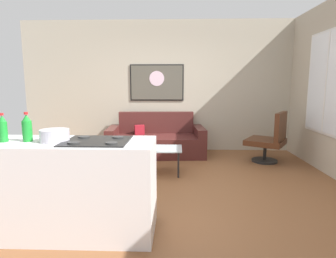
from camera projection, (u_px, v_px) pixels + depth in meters
name	position (u px, v px, depth m)	size (l,w,h in m)	color
ground	(164.00, 189.00, 4.00)	(6.40, 6.40, 0.04)	brown
back_wall	(170.00, 86.00, 6.18)	(6.40, 0.05, 2.80)	#B4AB96
couch	(156.00, 141.00, 5.84)	(2.00, 1.04, 0.86)	#491F1D
coffee_table	(149.00, 150.00, 4.61)	(1.08, 0.53, 0.42)	silver
armchair	(270.00, 139.00, 5.24)	(0.90, 0.91, 0.95)	black
kitchen_counter	(68.00, 187.00, 2.75)	(1.67, 0.65, 0.94)	silver
soda_bottle	(3.00, 129.00, 2.64)	(0.08, 0.08, 0.27)	#1C8B2C
soda_bottle_2	(27.00, 128.00, 2.66)	(0.09, 0.09, 0.28)	#1C8B2C
mixing_bowl	(55.00, 136.00, 2.67)	(0.27, 0.27, 0.11)	silver
wall_painting	(157.00, 83.00, 6.13)	(1.16, 0.03, 0.78)	black
window	(327.00, 83.00, 4.57)	(0.03, 1.29, 1.69)	silver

